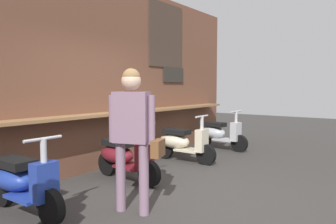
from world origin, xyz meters
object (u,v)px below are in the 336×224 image
object	(u,v)px
scooter_blue	(21,181)
scooter_silver	(218,133)
shopper_with_handbag	(133,125)
scooter_cream	(181,142)
scooter_maroon	(124,156)

from	to	relation	value
scooter_blue	scooter_silver	world-z (taller)	same
scooter_blue	shopper_with_handbag	bearing A→B (deg)	35.76
scooter_cream	shopper_with_handbag	size ratio (longest dim) A/B	0.81
shopper_with_handbag	scooter_cream	bearing A→B (deg)	2.60
scooter_silver	scooter_maroon	bearing A→B (deg)	-86.34
scooter_maroon	scooter_silver	distance (m)	3.28
scooter_silver	scooter_blue	bearing A→B (deg)	-86.34
scooter_cream	scooter_maroon	bearing A→B (deg)	-91.80
scooter_blue	shopper_with_handbag	distance (m)	1.51
scooter_cream	scooter_silver	size ratio (longest dim) A/B	1.00
scooter_cream	shopper_with_handbag	world-z (taller)	shopper_with_handbag
scooter_blue	scooter_silver	distance (m)	5.03
scooter_blue	shopper_with_handbag	size ratio (longest dim) A/B	0.81
scooter_maroon	scooter_cream	bearing A→B (deg)	93.99
scooter_blue	scooter_maroon	xyz separation A→B (m)	(1.74, -0.00, 0.00)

